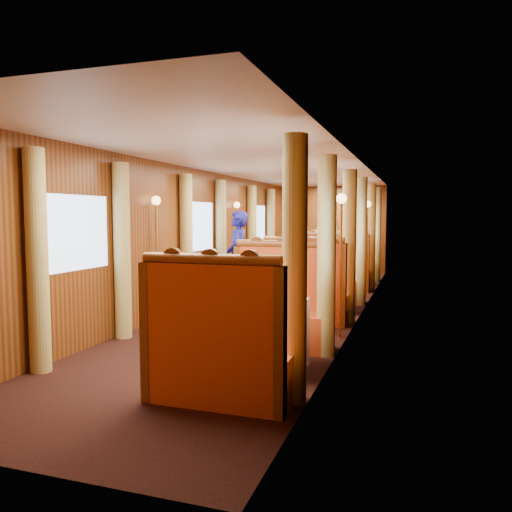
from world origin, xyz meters
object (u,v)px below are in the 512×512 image
at_px(table_far, 346,269).
at_px(tea_tray, 246,300).
at_px(banquette_mid_fwd, 305,295).
at_px(passenger, 326,264).
at_px(banquette_near_aft, 280,313).
at_px(banquette_mid_aft, 328,279).
at_px(table_mid, 318,289).
at_px(banquette_far_fwd, 340,271).
at_px(fruit_plate, 275,302).
at_px(teapot_left, 235,295).
at_px(table_near, 254,335).
at_px(steward, 237,257).
at_px(banquette_near_fwd, 218,356).
at_px(rose_vase_far, 348,246).
at_px(rose_vase_mid, 317,258).
at_px(banquette_far_aft, 352,263).
at_px(teapot_right, 250,296).
at_px(teapot_back, 244,293).

relative_size(table_far, tea_tray, 3.09).
height_order(banquette_mid_fwd, passenger, banquette_mid_fwd).
xyz_separation_m(banquette_near_aft, banquette_mid_aft, (0.00, 3.50, 0.00)).
height_order(table_mid, banquette_far_fwd, banquette_far_fwd).
bearing_deg(fruit_plate, teapot_left, 172.50).
bearing_deg(banquette_near_aft, table_near, -90.00).
bearing_deg(steward, banquette_near_fwd, 5.85).
bearing_deg(banquette_mid_aft, table_mid, -90.00).
bearing_deg(table_far, banquette_near_fwd, -90.00).
xyz_separation_m(table_far, rose_vase_far, (0.03, -0.02, 0.55)).
xyz_separation_m(banquette_near_fwd, steward, (-1.59, 4.79, 0.45)).
distance_m(banquette_far_fwd, rose_vase_far, 1.12).
xyz_separation_m(table_far, tea_tray, (-0.08, -7.04, 0.38)).
relative_size(tea_tray, rose_vase_mid, 0.94).
xyz_separation_m(banquette_mid_fwd, rose_vase_far, (0.03, 4.50, 0.50)).
relative_size(banquette_far_aft, fruit_plate, 6.55).
distance_m(table_near, steward, 4.13).
distance_m(tea_tray, teapot_right, 0.14).
bearing_deg(teapot_back, fruit_plate, -39.07).
bearing_deg(table_near, table_far, 90.00).
xyz_separation_m(table_near, table_far, (0.00, 7.00, 0.00)).
xyz_separation_m(banquette_mid_aft, banquette_far_fwd, (0.00, 1.47, 0.00)).
bearing_deg(banquette_mid_fwd, passenger, 90.00).
height_order(fruit_plate, steward, steward).
relative_size(banquette_near_aft, fruit_plate, 6.55).
relative_size(banquette_far_aft, steward, 0.77).
relative_size(banquette_near_aft, steward, 0.77).
relative_size(banquette_near_fwd, rose_vase_far, 3.72).
bearing_deg(teapot_left, banquette_far_fwd, 108.25).
height_order(tea_tray, teapot_back, teapot_back).
bearing_deg(fruit_plate, table_near, 153.14).
relative_size(tea_tray, passenger, 0.45).
bearing_deg(table_far, banquette_mid_fwd, -90.00).
bearing_deg(table_far, banquette_mid_aft, -90.00).
relative_size(banquette_near_fwd, banquette_far_fwd, 1.00).
height_order(banquette_near_aft, banquette_far_fwd, same).
relative_size(banquette_near_aft, banquette_mid_fwd, 1.00).
distance_m(banquette_far_aft, steward, 4.55).
xyz_separation_m(banquette_near_aft, teapot_left, (-0.19, -1.09, 0.39)).
height_order(banquette_mid_fwd, teapot_right, banquette_mid_fwd).
bearing_deg(rose_vase_far, passenger, -90.72).
distance_m(banquette_near_aft, teapot_back, 1.05).
height_order(table_far, banquette_far_aft, banquette_far_aft).
bearing_deg(teapot_back, table_near, -33.89).
distance_m(banquette_far_fwd, teapot_left, 6.08).
relative_size(tea_tray, teapot_right, 2.07).
bearing_deg(passenger, teapot_left, -92.45).
height_order(banquette_mid_fwd, steward, steward).
bearing_deg(banquette_far_fwd, table_mid, -90.00).
distance_m(fruit_plate, steward, 4.34).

